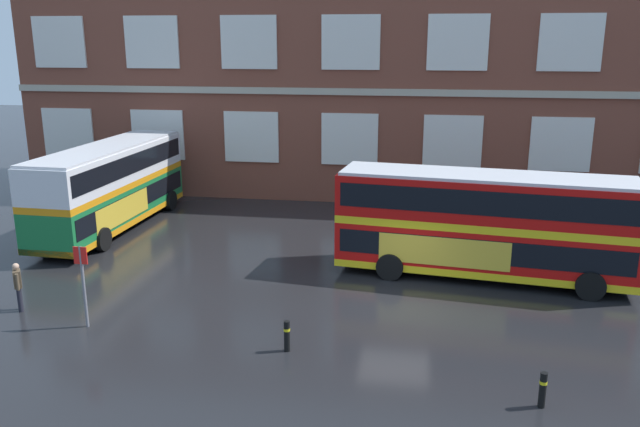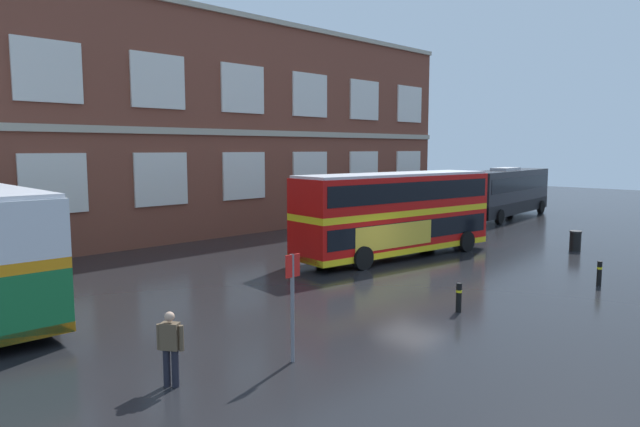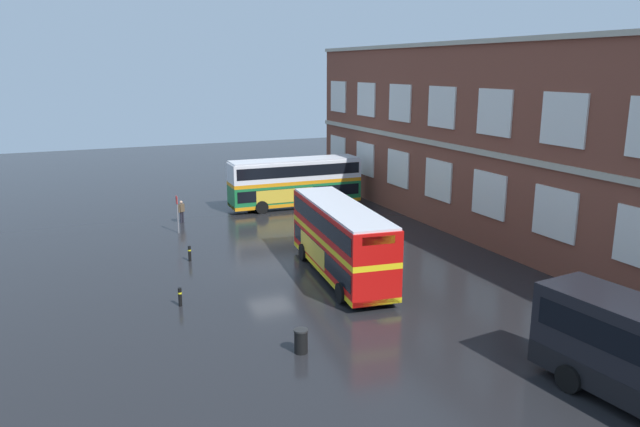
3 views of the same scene
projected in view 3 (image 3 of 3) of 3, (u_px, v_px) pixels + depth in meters
name	position (u px, v px, depth m)	size (l,w,h in m)	color
ground_plane	(302.00, 263.00, 36.46)	(120.00, 120.00, 0.00)	black
brick_terminal_building	(512.00, 142.00, 41.68)	(44.48, 8.19, 13.19)	brown
double_decker_near	(295.00, 182.00, 50.46)	(3.15, 11.08, 4.07)	#197038
double_decker_middle	(341.00, 239.00, 33.66)	(11.23, 3.91, 4.07)	red
waiting_passenger	(182.00, 211.00, 45.60)	(0.45, 0.58, 1.70)	black
bus_stand_flag	(177.00, 211.00, 42.54)	(0.44, 0.10, 2.70)	slate
station_litter_bin	(301.00, 341.00, 24.85)	(0.60, 0.60, 1.03)	black
safety_bollard_west	(180.00, 297.00, 29.72)	(0.19, 0.19, 0.95)	black
safety_bollard_east	(190.00, 253.00, 36.64)	(0.19, 0.19, 0.95)	black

